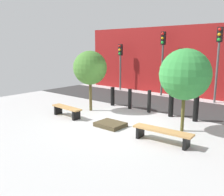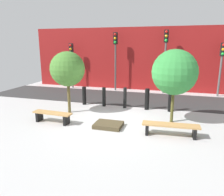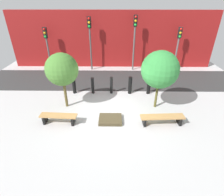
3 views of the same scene
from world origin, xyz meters
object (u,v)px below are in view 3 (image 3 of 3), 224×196
(bollard_far_left, at_px, (74,86))
(bollard_far_right, at_px, (149,86))
(traffic_light_west, at_px, (47,41))
(bollard_left, at_px, (93,86))
(traffic_light_mid_east, at_px, (135,34))
(bollard_center, at_px, (111,85))
(bench_left, at_px, (59,117))
(traffic_light_east, at_px, (178,41))
(bench_right, at_px, (162,118))
(planter_bed, at_px, (110,119))
(traffic_light_mid_west, at_px, (90,35))
(bollard_right, at_px, (130,85))
(tree_behind_right_bench, at_px, (160,70))
(tree_behind_left_bench, at_px, (62,70))

(bollard_far_left, distance_m, bollard_far_right, 4.48)
(traffic_light_west, bearing_deg, bollard_far_right, -29.74)
(traffic_light_west, bearing_deg, bollard_far_left, -56.39)
(bollard_left, relative_size, traffic_light_mid_east, 0.25)
(bollard_center, relative_size, traffic_light_west, 0.33)
(bollard_far_right, height_order, traffic_light_mid_east, traffic_light_mid_east)
(bench_left, distance_m, traffic_light_east, 10.41)
(bench_right, bearing_deg, planter_bed, 171.83)
(bollard_left, bearing_deg, traffic_light_mid_west, 97.47)
(bollard_far_left, xyz_separation_m, traffic_light_mid_east, (3.90, 4.13, 2.30))
(bollard_center, bearing_deg, traffic_light_mid_east, 68.08)
(bollard_right, bearing_deg, bollard_center, 180.00)
(bollard_left, distance_m, bollard_center, 1.12)
(bollard_right, xyz_separation_m, traffic_light_mid_west, (-2.78, 4.13, 2.18))
(bollard_center, relative_size, bollard_far_right, 1.02)
(bollard_far_right, height_order, traffic_light_west, traffic_light_west)
(tree_behind_right_bench, relative_size, traffic_light_mid_west, 0.76)
(tree_behind_right_bench, xyz_separation_m, traffic_light_mid_west, (-4.01, 5.64, 0.64))
(planter_bed, bearing_deg, bollard_far_left, 128.60)
(tree_behind_left_bench, xyz_separation_m, traffic_light_mid_west, (0.69, 5.64, 0.66))
(bollard_far_right, bearing_deg, tree_behind_right_bench, -85.81)
(traffic_light_mid_west, bearing_deg, bench_left, -95.53)
(traffic_light_mid_west, relative_size, traffic_light_mid_east, 0.97)
(tree_behind_right_bench, relative_size, bollard_far_left, 3.08)
(bench_right, relative_size, tree_behind_right_bench, 0.67)
(bollard_left, height_order, bollard_right, bollard_right)
(bench_right, xyz_separation_m, traffic_light_west, (-7.33, 7.13, 1.93))
(bench_right, height_order, planter_bed, bench_right)
(bench_left, distance_m, bollard_far_right, 5.49)
(bollard_far_left, height_order, traffic_light_east, traffic_light_east)
(tree_behind_right_bench, bearing_deg, bench_right, -90.00)
(bollard_far_right, bearing_deg, bench_right, -87.88)
(bollard_left, xyz_separation_m, traffic_light_west, (-3.86, 4.13, 1.75))
(bollard_left, height_order, traffic_light_mid_west, traffic_light_mid_west)
(bench_left, bearing_deg, tree_behind_right_bench, 20.87)
(tree_behind_left_bench, height_order, traffic_light_mid_east, traffic_light_mid_east)
(bollard_far_left, height_order, bollard_left, bollard_left)
(bollard_far_left, bearing_deg, bench_right, -33.21)
(traffic_light_mid_west, relative_size, traffic_light_east, 1.21)
(planter_bed, relative_size, bollard_far_right, 1.04)
(traffic_light_mid_east, bearing_deg, planter_bed, -103.47)
(tree_behind_right_bench, xyz_separation_m, bollard_right, (-1.23, 1.52, -1.55))
(bollard_far_left, distance_m, bollard_center, 2.24)
(tree_behind_left_bench, relative_size, traffic_light_mid_west, 0.72)
(tree_behind_right_bench, xyz_separation_m, bollard_left, (-3.47, 1.52, -1.58))
(bench_left, relative_size, bollard_center, 1.61)
(tree_behind_right_bench, bearing_deg, traffic_light_west, 142.42)
(bench_right, bearing_deg, bench_left, 176.69)
(bollard_far_right, relative_size, traffic_light_west, 0.32)
(tree_behind_right_bench, bearing_deg, planter_bed, -151.28)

